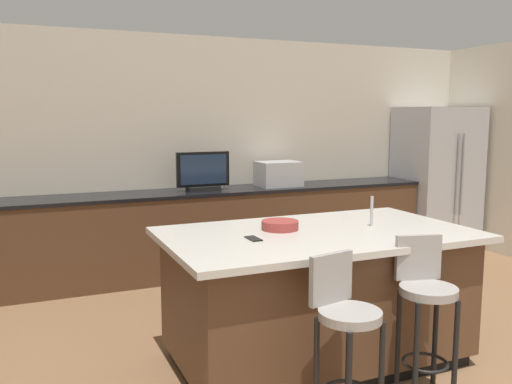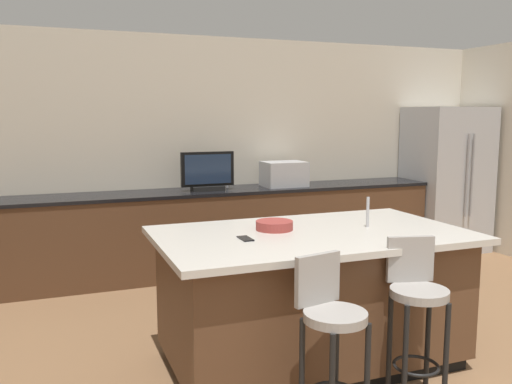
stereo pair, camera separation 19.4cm
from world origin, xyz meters
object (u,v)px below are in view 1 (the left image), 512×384
bar_stool_left (345,329)px  fruit_bowl (280,225)px  microwave (278,174)px  refrigerator (436,178)px  tv_monitor (203,173)px  tv_remote (273,228)px  kitchen_island (317,295)px  bar_stool_right (425,304)px  cell_phone (253,239)px

bar_stool_left → fruit_bowl: (0.09, 1.00, 0.37)m
microwave → fruit_bowl: (-1.06, -2.23, -0.10)m
refrigerator → fruit_bowl: size_ratio=7.05×
tv_monitor → tv_remote: size_ratio=3.43×
bar_stool_left → kitchen_island: bearing=57.6°
refrigerator → microwave: refrigerator is taller
bar_stool_left → fruit_bowl: size_ratio=3.79×
tv_monitor → kitchen_island: bearing=-88.2°
kitchen_island → bar_stool_right: bearing=-66.1°
cell_phone → tv_remote: tv_remote is taller
tv_monitor → cell_phone: (-0.43, -2.38, -0.18)m
bar_stool_right → tv_remote: size_ratio=5.93×
microwave → tv_monitor: tv_monitor is taller
kitchen_island → bar_stool_right: 0.81m
refrigerator → microwave: bearing=177.9°
bar_stool_left → cell_phone: size_ratio=6.60×
fruit_bowl → cell_phone: 0.35m
fruit_bowl → tv_remote: (-0.03, 0.04, -0.02)m
refrigerator → bar_stool_right: bearing=-132.4°
cell_phone → tv_monitor: bearing=79.4°
kitchen_island → microwave: size_ratio=4.43×
kitchen_island → microwave: bearing=70.4°
bar_stool_left → bar_stool_right: bar_stool_right is taller
cell_phone → fruit_bowl: bearing=34.4°
kitchen_island → cell_phone: (-0.50, -0.04, 0.46)m
tv_monitor → fruit_bowl: (-0.14, -2.18, -0.15)m
cell_phone → microwave: bearing=60.6°
kitchen_island → tv_monitor: 2.43m
tv_remote → bar_stool_left: bearing=-63.7°
microwave → tv_remote: bearing=-116.6°
refrigerator → tv_monitor: 3.18m
fruit_bowl → cell_phone: (-0.29, -0.20, -0.03)m
kitchen_island → tv_monitor: tv_monitor is taller
refrigerator → bar_stool_right: size_ratio=1.82×
refrigerator → microwave: 2.25m
microwave → tv_monitor: bearing=-176.8°
refrigerator → bar_stool_left: bearing=-137.3°
microwave → bar_stool_right: size_ratio=0.48×
microwave → fruit_bowl: 2.47m
refrigerator → cell_phone: size_ratio=12.25×
kitchen_island → bar_stool_right: (0.32, -0.73, 0.13)m
tv_monitor → bar_stool_right: bearing=-82.6°
tv_monitor → tv_remote: 2.16m
refrigerator → fruit_bowl: refrigerator is taller
kitchen_island → bar_stool_left: 0.90m
tv_monitor → fruit_bowl: size_ratio=2.23×
tv_monitor → bar_stool_left: tv_monitor is taller
bar_stool_left → fruit_bowl: 1.07m
refrigerator → tv_monitor: bearing=179.4°
microwave → kitchen_island: bearing=-109.6°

